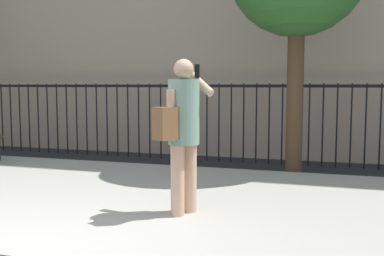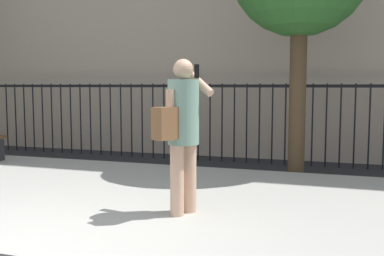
# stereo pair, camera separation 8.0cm
# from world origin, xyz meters

# --- Properties ---
(sidewalk) EXTENTS (28.00, 4.40, 0.15)m
(sidewalk) POSITION_xyz_m (0.00, 2.20, 0.07)
(sidewalk) COLOR #9E9B93
(sidewalk) RESTS_ON ground
(iron_fence) EXTENTS (12.03, 0.04, 1.60)m
(iron_fence) POSITION_xyz_m (0.00, 5.90, 1.02)
(iron_fence) COLOR black
(iron_fence) RESTS_ON ground
(pedestrian_on_phone) EXTENTS (0.56, 0.72, 1.69)m
(pedestrian_on_phone) POSITION_xyz_m (1.04, 1.58, 1.13)
(pedestrian_on_phone) COLOR tan
(pedestrian_on_phone) RESTS_ON sidewalk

